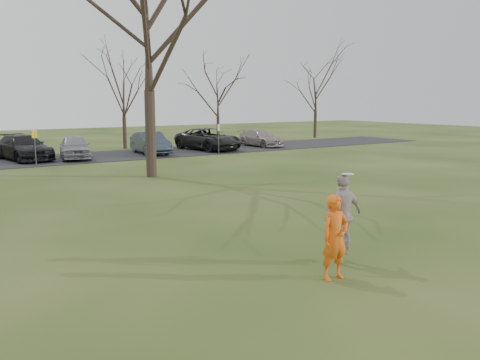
% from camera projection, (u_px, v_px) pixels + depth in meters
% --- Properties ---
extents(ground, '(120.00, 120.00, 0.00)m').
position_uv_depth(ground, '(339.00, 271.00, 10.91)').
color(ground, '#1E380F').
rests_on(ground, ground).
extents(parking_strip, '(62.00, 6.50, 0.04)m').
position_uv_depth(parking_strip, '(60.00, 159.00, 31.56)').
color(parking_strip, black).
rests_on(parking_strip, ground).
extents(player_defender, '(0.69, 0.48, 1.80)m').
position_uv_depth(player_defender, '(335.00, 238.00, 10.32)').
color(player_defender, orange).
rests_on(player_defender, ground).
extents(car_3, '(3.15, 5.67, 1.55)m').
position_uv_depth(car_3, '(23.00, 147.00, 30.77)').
color(car_3, black).
rests_on(car_3, parking_strip).
extents(car_4, '(2.60, 4.65, 1.49)m').
position_uv_depth(car_4, '(75.00, 147.00, 31.42)').
color(car_4, gray).
rests_on(car_4, parking_strip).
extents(car_5, '(1.95, 4.71, 1.51)m').
position_uv_depth(car_5, '(150.00, 143.00, 34.34)').
color(car_5, '#2D3744').
rests_on(car_5, parking_strip).
extents(car_6, '(3.44, 6.08, 1.60)m').
position_uv_depth(car_6, '(208.00, 139.00, 37.10)').
color(car_6, black).
rests_on(car_6, parking_strip).
extents(car_7, '(2.02, 4.48, 1.27)m').
position_uv_depth(car_7, '(261.00, 138.00, 39.98)').
color(car_7, gray).
rests_on(car_7, parking_strip).
extents(catching_play, '(1.12, 0.50, 1.91)m').
position_uv_depth(catching_play, '(343.00, 215.00, 11.31)').
color(catching_play, '#B9A8A6').
rests_on(catching_play, ground).
extents(sign_yellow, '(0.35, 0.35, 2.08)m').
position_uv_depth(sign_yellow, '(35.00, 141.00, 27.77)').
color(sign_yellow, '#47474C').
rests_on(sign_yellow, ground).
extents(sign_white, '(0.35, 0.35, 2.08)m').
position_uv_depth(sign_white, '(219.00, 133.00, 34.25)').
color(sign_white, '#47474C').
rests_on(sign_white, ground).
extents(big_tree, '(9.00, 9.00, 14.00)m').
position_uv_depth(big_tree, '(148.00, 30.00, 23.26)').
color(big_tree, '#352821').
rests_on(big_tree, ground).
extents(small_tree_row, '(55.00, 5.90, 8.50)m').
position_uv_depth(small_tree_row, '(100.00, 98.00, 37.49)').
color(small_tree_row, '#352821').
rests_on(small_tree_row, ground).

